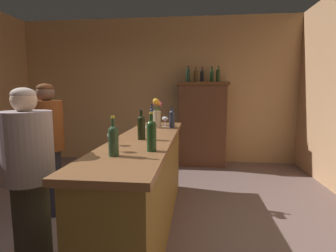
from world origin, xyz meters
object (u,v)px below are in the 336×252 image
(flower_arrangement, at_px, (157,113))
(cheese_plate, at_px, (146,127))
(display_bottle_left, at_px, (188,75))
(wine_bottle_pinot, at_px, (141,126))
(display_bottle_center, at_px, (202,76))
(display_bottle_midleft, at_px, (196,75))
(display_bottle_midright, at_px, (212,75))
(wine_glass_rear, at_px, (113,135))
(wine_glass_front, at_px, (165,119))
(display_cabinet, at_px, (202,122))
(patron_in_navy, at_px, (29,176))
(bar_counter, at_px, (145,183))
(wine_bottle_malbec, at_px, (113,139))
(wine_bottle_rose, at_px, (152,116))
(wine_glass_mid, at_px, (112,136))
(wine_bottle_chardonnay, at_px, (172,118))
(display_bottle_right, at_px, (218,75))
(patron_near_entrance, at_px, (49,144))
(wine_bottle_merlot, at_px, (152,134))

(flower_arrangement, xyz_separation_m, cheese_plate, (-0.15, 0.03, -0.19))
(flower_arrangement, relative_size, display_bottle_left, 1.24)
(wine_bottle_pinot, height_order, display_bottle_center, display_bottle_center)
(display_bottle_midleft, bearing_deg, display_bottle_midright, 0.00)
(display_bottle_center, bearing_deg, wine_glass_rear, -105.34)
(wine_glass_front, bearing_deg, display_cabinet, 72.23)
(wine_glass_rear, xyz_separation_m, display_bottle_center, (0.82, 3.00, 0.68))
(wine_glass_rear, relative_size, patron_in_navy, 0.09)
(bar_counter, xyz_separation_m, wine_glass_front, (0.10, 0.90, 0.59))
(flower_arrangement, xyz_separation_m, display_bottle_left, (0.33, 1.85, 0.60))
(display_cabinet, xyz_separation_m, wine_bottle_pinot, (-0.65, -2.69, 0.27))
(wine_bottle_malbec, bearing_deg, display_bottle_midright, 75.39)
(wine_bottle_rose, height_order, display_bottle_left, display_bottle_left)
(bar_counter, xyz_separation_m, display_bottle_midright, (0.81, 2.58, 1.27))
(flower_arrangement, bearing_deg, display_bottle_midleft, 75.44)
(display_bottle_center, bearing_deg, wine_glass_mid, -103.13)
(wine_bottle_chardonnay, distance_m, display_bottle_right, 2.05)
(wine_bottle_chardonnay, xyz_separation_m, patron_in_navy, (-0.98, -1.56, -0.31))
(flower_arrangement, bearing_deg, wine_bottle_pinot, -91.76)
(display_bottle_left, height_order, display_bottle_center, display_bottle_left)
(display_cabinet, height_order, wine_glass_mid, display_cabinet)
(display_cabinet, relative_size, display_bottle_midright, 5.46)
(wine_glass_mid, bearing_deg, wine_glass_front, 81.47)
(display_cabinet, distance_m, wine_bottle_malbec, 3.47)
(bar_counter, relative_size, wine_glass_front, 19.96)
(wine_glass_mid, relative_size, display_bottle_midleft, 0.55)
(cheese_plate, bearing_deg, display_bottle_right, 59.77)
(wine_bottle_pinot, height_order, flower_arrangement, flower_arrangement)
(display_bottle_midleft, bearing_deg, wine_glass_front, -103.21)
(patron_near_entrance, bearing_deg, display_bottle_center, 51.77)
(wine_bottle_pinot, height_order, patron_in_navy, patron_in_navy)
(wine_bottle_chardonnay, xyz_separation_m, wine_bottle_rose, (-0.31, 0.25, 0.01))
(wine_glass_front, bearing_deg, display_bottle_right, 63.90)
(display_bottle_left, xyz_separation_m, display_bottle_midleft, (0.15, 0.00, -0.01))
(wine_glass_front, height_order, patron_in_navy, patron_in_navy)
(wine_bottle_merlot, relative_size, flower_arrangement, 0.81)
(wine_bottle_malbec, xyz_separation_m, display_bottle_midright, (0.88, 3.38, 0.65))
(display_bottle_center, height_order, display_bottle_right, display_bottle_right)
(wine_bottle_pinot, bearing_deg, wine_bottle_merlot, -69.42)
(wine_glass_front, height_order, wine_glass_rear, wine_glass_front)
(wine_bottle_merlot, distance_m, flower_arrangement, 1.36)
(display_bottle_midleft, bearing_deg, display_bottle_left, 180.00)
(wine_bottle_merlot, xyz_separation_m, wine_bottle_rose, (-0.28, 1.65, -0.01))
(wine_bottle_merlot, relative_size, display_bottle_right, 1.01)
(wine_glass_front, bearing_deg, display_bottle_midleft, 76.79)
(wine_bottle_chardonnay, bearing_deg, wine_bottle_pinot, -103.58)
(wine_bottle_rose, bearing_deg, cheese_plate, -96.25)
(display_bottle_midleft, height_order, display_bottle_right, display_bottle_right)
(display_bottle_left, bearing_deg, display_bottle_midleft, 0.00)
(wine_glass_front, bearing_deg, wine_glass_rear, -102.90)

